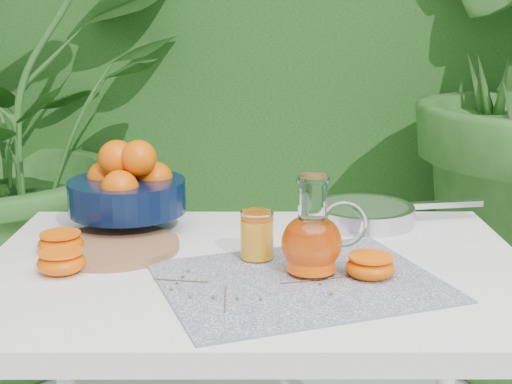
{
  "coord_description": "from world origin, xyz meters",
  "views": [
    {
      "loc": [
        -0.02,
        -1.15,
        1.19
      ],
      "look_at": [
        -0.02,
        0.1,
        0.88
      ],
      "focal_mm": 50.0,
      "sensor_mm": 36.0,
      "label": 1
    }
  ],
  "objects_px": {
    "white_table": "(256,305)",
    "saute_pan": "(365,213)",
    "cutting_board": "(113,246)",
    "juice_pitcher": "(313,240)",
    "fruit_bowl": "(128,188)"
  },
  "relations": [
    {
      "from": "fruit_bowl",
      "to": "juice_pitcher",
      "type": "xyz_separation_m",
      "value": [
        0.37,
        -0.27,
        -0.02
      ]
    },
    {
      "from": "white_table",
      "to": "fruit_bowl",
      "type": "distance_m",
      "value": 0.38
    },
    {
      "from": "juice_pitcher",
      "to": "saute_pan",
      "type": "distance_m",
      "value": 0.35
    },
    {
      "from": "white_table",
      "to": "cutting_board",
      "type": "distance_m",
      "value": 0.3
    },
    {
      "from": "white_table",
      "to": "juice_pitcher",
      "type": "relative_size",
      "value": 5.74
    },
    {
      "from": "cutting_board",
      "to": "fruit_bowl",
      "type": "bearing_deg",
      "value": 87.05
    },
    {
      "from": "cutting_board",
      "to": "juice_pitcher",
      "type": "height_order",
      "value": "juice_pitcher"
    },
    {
      "from": "white_table",
      "to": "saute_pan",
      "type": "distance_m",
      "value": 0.37
    },
    {
      "from": "cutting_board",
      "to": "fruit_bowl",
      "type": "xyz_separation_m",
      "value": [
        0.01,
        0.14,
        0.08
      ]
    },
    {
      "from": "fruit_bowl",
      "to": "cutting_board",
      "type": "bearing_deg",
      "value": -92.95
    },
    {
      "from": "fruit_bowl",
      "to": "juice_pitcher",
      "type": "bearing_deg",
      "value": -36.76
    },
    {
      "from": "fruit_bowl",
      "to": "juice_pitcher",
      "type": "relative_size",
      "value": 1.48
    },
    {
      "from": "fruit_bowl",
      "to": "saute_pan",
      "type": "bearing_deg",
      "value": 4.6
    },
    {
      "from": "white_table",
      "to": "cutting_board",
      "type": "xyz_separation_m",
      "value": [
        -0.28,
        0.08,
        0.09
      ]
    },
    {
      "from": "juice_pitcher",
      "to": "fruit_bowl",
      "type": "bearing_deg",
      "value": 143.24
    }
  ]
}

